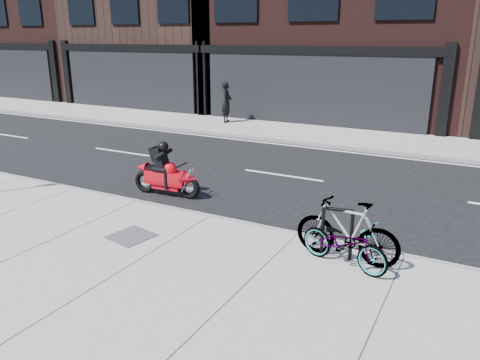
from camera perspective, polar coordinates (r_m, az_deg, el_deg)
The scene contains 9 objects.
ground at distance 11.67m, azimuth 1.38°, elevation -1.90°, with size 120.00×120.00×0.00m, color black.
sidewalk_near at distance 7.88m, azimuth -15.65°, elevation -11.85°, with size 60.00×6.00×0.13m, color gray.
sidewalk_far at distance 18.67m, azimuth 12.24°, elevation 5.16°, with size 60.00×3.50×0.13m, color gray.
bike_rack at distance 8.15m, azimuth 11.75°, elevation -5.84°, with size 0.54×0.15×0.92m.
bicycle_front at distance 7.95m, azimuth 12.61°, elevation -7.48°, with size 0.55×1.59×0.83m, color gray.
bicycle_rear at distance 8.11m, azimuth 12.92°, elevation -6.00°, with size 0.51×1.81×1.09m, color gray.
motorcycle at distance 11.62m, azimuth -8.66°, elevation 0.70°, with size 1.84×0.49×1.38m.
pedestrian at distance 21.00m, azimuth -1.64°, elevation 9.48°, with size 0.65×0.43×1.79m, color black.
utility_grate at distance 9.26m, azimuth -13.13°, elevation -6.67°, with size 0.75×0.75×0.01m, color #535355.
Camera 1 is at (4.96, -9.86, 3.79)m, focal length 35.00 mm.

